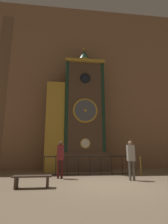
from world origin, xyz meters
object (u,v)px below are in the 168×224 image
object	(u,v)px
visitor_near	(60,156)
visitor_far	(131,156)
clock_tower	(78,115)
visitor_bench	(32,179)
stanchion_post	(141,169)

from	to	relation	value
visitor_near	visitor_far	size ratio (longest dim) A/B	1.00
visitor_far	visitor_near	bearing A→B (deg)	164.77
visitor_near	visitor_far	xyz separation A→B (m)	(3.31, -0.95, 0.01)
clock_tower	visitor_bench	bearing A→B (deg)	-112.10
visitor_near	stanchion_post	xyz separation A→B (m)	(4.49, 0.69, -0.75)
clock_tower	visitor_far	xyz separation A→B (m)	(2.17, -4.04, -2.74)
stanchion_post	visitor_bench	world-z (taller)	stanchion_post
visitor_far	visitor_bench	xyz separation A→B (m)	(-4.29, -1.17, -0.76)
visitor_far	visitor_bench	distance (m)	4.51
visitor_far	visitor_bench	bearing A→B (deg)	-163.99
visitor_near	visitor_bench	xyz separation A→B (m)	(-0.98, -2.12, -0.76)
clock_tower	stanchion_post	distance (m)	5.41
visitor_near	visitor_bench	bearing A→B (deg)	-117.46
clock_tower	stanchion_post	xyz separation A→B (m)	(3.35, -2.41, -3.49)
clock_tower	visitor_near	xyz separation A→B (m)	(-1.14, -3.10, -2.75)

